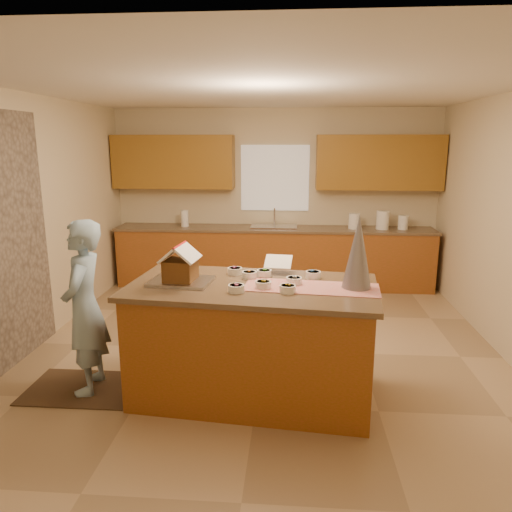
{
  "coord_description": "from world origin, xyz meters",
  "views": [
    {
      "loc": [
        0.29,
        -4.83,
        2.19
      ],
      "look_at": [
        -0.1,
        0.2,
        1.0
      ],
      "focal_mm": 33.84,
      "sensor_mm": 36.0,
      "label": 1
    }
  ],
  "objects_px": {
    "island_base": "(252,343)",
    "tinsel_tree": "(358,252)",
    "boy": "(85,307)",
    "gingerbread_house": "(180,267)"
  },
  "relations": [
    {
      "from": "tinsel_tree",
      "to": "gingerbread_house",
      "type": "height_order",
      "value": "tinsel_tree"
    },
    {
      "from": "boy",
      "to": "gingerbread_house",
      "type": "xyz_separation_m",
      "value": [
        0.86,
        0.03,
        0.38
      ]
    },
    {
      "from": "tinsel_tree",
      "to": "gingerbread_house",
      "type": "relative_size",
      "value": 1.8
    },
    {
      "from": "tinsel_tree",
      "to": "boy",
      "type": "xyz_separation_m",
      "value": [
        -2.34,
        0.01,
        -0.54
      ]
    },
    {
      "from": "island_base",
      "to": "boy",
      "type": "distance_m",
      "value": 1.5
    },
    {
      "from": "island_base",
      "to": "boy",
      "type": "height_order",
      "value": "boy"
    },
    {
      "from": "island_base",
      "to": "tinsel_tree",
      "type": "height_order",
      "value": "tinsel_tree"
    },
    {
      "from": "island_base",
      "to": "tinsel_tree",
      "type": "xyz_separation_m",
      "value": [
        0.87,
        -0.03,
        0.84
      ]
    },
    {
      "from": "island_base",
      "to": "gingerbread_house",
      "type": "relative_size",
      "value": 5.89
    },
    {
      "from": "island_base",
      "to": "gingerbread_house",
      "type": "height_order",
      "value": "gingerbread_house"
    }
  ]
}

